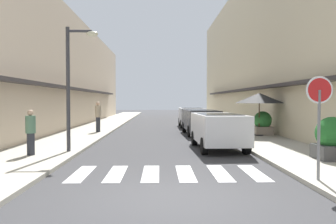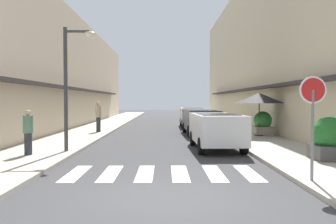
{
  "view_description": "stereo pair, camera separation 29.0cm",
  "coord_description": "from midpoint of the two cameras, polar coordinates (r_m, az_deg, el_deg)",
  "views": [
    {
      "loc": [
        -0.23,
        -6.98,
        2.0
      ],
      "look_at": [
        0.26,
        13.23,
        1.34
      ],
      "focal_mm": 36.97,
      "sensor_mm": 36.0,
      "label": 1
    },
    {
      "loc": [
        0.06,
        -6.99,
        2.0
      ],
      "look_at": [
        0.26,
        13.23,
        1.34
      ],
      "focal_mm": 36.97,
      "sensor_mm": 36.0,
      "label": 2
    }
  ],
  "objects": [
    {
      "name": "parked_car_mid",
      "position": [
        20.45,
        4.94,
        -1.15
      ],
      "size": [
        1.94,
        4.41,
        1.47
      ],
      "color": "black",
      "rests_on": "ground_plane"
    },
    {
      "name": "building_row_left",
      "position": [
        27.66,
        -19.71,
        6.13
      ],
      "size": [
        5.5,
        42.41,
        8.22
      ],
      "color": "#C6B299",
      "rests_on": "ground_plane"
    },
    {
      "name": "sidewalk_left",
      "position": [
        25.45,
        -11.89,
        -2.54
      ],
      "size": [
        3.02,
        62.87,
        0.12
      ],
      "primitive_type": "cube",
      "color": "#ADA899",
      "rests_on": "ground_plane"
    },
    {
      "name": "planter_midblock",
      "position": [
        19.64,
        14.93,
        -1.83
      ],
      "size": [
        0.98,
        0.98,
        1.3
      ],
      "color": "gray",
      "rests_on": "sidewalk_right"
    },
    {
      "name": "planter_far",
      "position": [
        26.66,
        8.19,
        -1.07
      ],
      "size": [
        0.83,
        0.83,
        1.1
      ],
      "color": "gray",
      "rests_on": "sidewalk_right"
    },
    {
      "name": "parked_car_near",
      "position": [
        14.27,
        7.7,
        -2.49
      ],
      "size": [
        1.93,
        4.14,
        1.47
      ],
      "color": "silver",
      "rests_on": "ground_plane"
    },
    {
      "name": "ground_plane",
      "position": [
        25.03,
        -1.18,
        -2.71
      ],
      "size": [
        98.79,
        98.79,
        0.0
      ],
      "primitive_type": "plane",
      "color": "#38383A"
    },
    {
      "name": "street_lamp",
      "position": [
        13.36,
        -15.89,
        6.02
      ],
      "size": [
        1.19,
        0.28,
        4.6
      ],
      "color": "#38383D",
      "rests_on": "sidewalk_left"
    },
    {
      "name": "round_street_sign",
      "position": [
        8.85,
        22.81,
        1.71
      ],
      "size": [
        0.65,
        0.07,
        2.46
      ],
      "color": "slate",
      "rests_on": "sidewalk_right"
    },
    {
      "name": "building_row_right",
      "position": [
        27.89,
        17.32,
        9.52
      ],
      "size": [
        5.5,
        42.41,
        11.5
      ],
      "color": "beige",
      "rests_on": "ground_plane"
    },
    {
      "name": "cafe_umbrella",
      "position": [
        19.21,
        14.41,
        2.22
      ],
      "size": [
        2.62,
        2.62,
        2.3
      ],
      "color": "#262626",
      "rests_on": "sidewalk_right"
    },
    {
      "name": "pedestrian_walking_far",
      "position": [
        21.22,
        -11.85,
        -0.62
      ],
      "size": [
        0.34,
        0.34,
        1.83
      ],
      "rotation": [
        0.0,
        0.0,
        6.07
      ],
      "color": "#282B33",
      "rests_on": "sidewalk_left"
    },
    {
      "name": "planter_corner",
      "position": [
        12.24,
        24.83,
        -4.01
      ],
      "size": [
        1.06,
        1.06,
        1.37
      ],
      "color": "#4C4C4C",
      "rests_on": "sidewalk_right"
    },
    {
      "name": "sidewalk_right",
      "position": [
        25.48,
        9.52,
        -2.52
      ],
      "size": [
        3.02,
        62.87,
        0.12
      ],
      "primitive_type": "cube",
      "color": "#ADA899",
      "rests_on": "ground_plane"
    },
    {
      "name": "parked_car_far",
      "position": [
        26.09,
        3.57,
        -0.5
      ],
      "size": [
        1.84,
        4.19,
        1.47
      ],
      "color": "silver",
      "rests_on": "ground_plane"
    },
    {
      "name": "pedestrian_walking_near",
      "position": [
        12.93,
        -22.3,
        -2.98
      ],
      "size": [
        0.34,
        0.34,
        1.57
      ],
      "rotation": [
        0.0,
        0.0,
        4.39
      ],
      "color": "#282B33",
      "rests_on": "sidewalk_left"
    },
    {
      "name": "crosswalk",
      "position": [
        9.63,
        -0.85,
        -10.09
      ],
      "size": [
        5.2,
        2.2,
        0.01
      ],
      "color": "silver",
      "rests_on": "ground_plane"
    }
  ]
}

